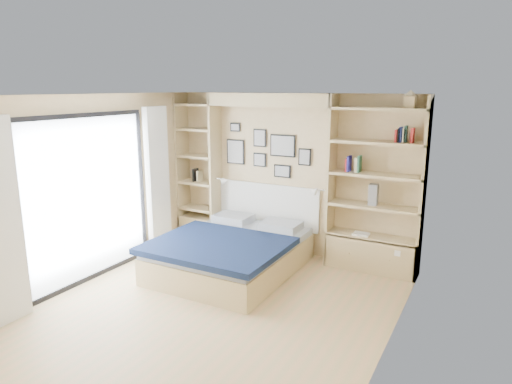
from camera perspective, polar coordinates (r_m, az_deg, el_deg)
The scene contains 8 objects.
ground at distance 5.65m, azimuth -5.30°, elevation -14.31°, with size 4.50×4.50×0.00m, color tan.
room_shell at distance 6.69m, azimuth -1.09°, elevation -0.04°, with size 4.50×4.50×4.50m.
bed at distance 6.60m, azimuth -3.03°, elevation -7.46°, with size 1.79×2.24×1.07m.
photo_gallery at distance 7.24m, azimuth 1.16°, elevation 5.20°, with size 1.48×0.02×0.82m.
reading_lamps at distance 7.06m, azimuth 1.42°, elevation 0.85°, with size 1.92×0.12×0.15m.
shelf_decor at distance 6.49m, azimuth 13.68°, elevation 4.90°, with size 3.55×0.23×2.03m.
deck at distance 8.07m, azimuth -27.36°, elevation -7.22°, with size 3.20×4.00×0.05m, color #766857.
deck_chair at distance 8.53m, azimuth -19.87°, elevation -2.46°, with size 0.57×0.91×0.89m.
Camera 1 is at (2.81, -4.16, 2.59)m, focal length 32.00 mm.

